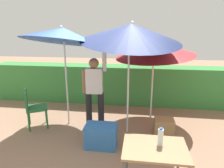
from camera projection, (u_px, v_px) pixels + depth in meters
name	position (u px, v px, depth m)	size (l,w,h in m)	color
ground_plane	(110.00, 139.00, 4.12)	(24.00, 24.00, 0.00)	#937056
hedge_row	(121.00, 84.00, 6.12)	(8.00, 0.70, 1.14)	#38843D
umbrella_rainbow	(131.00, 33.00, 3.87)	(2.03, 2.03, 2.51)	silver
umbrella_orange	(155.00, 49.00, 4.64)	(1.89, 1.88, 2.05)	silver
umbrella_yellow	(63.00, 35.00, 4.29)	(1.81, 1.80, 2.44)	silver
person_vendor	(94.00, 88.00, 4.43)	(0.56, 0.25, 1.88)	black
chair_plastic	(33.00, 106.00, 4.50)	(0.60, 0.60, 0.89)	#236633
cooler_box	(101.00, 136.00, 3.80)	(0.60, 0.37, 0.45)	#2D6BB7
crate_cardboard	(164.00, 126.00, 4.33)	(0.41, 0.33, 0.33)	#9E7A4C
folding_table	(155.00, 154.00, 2.50)	(0.80, 0.60, 0.77)	#4C4C51
bottle_water	(160.00, 137.00, 2.49)	(0.07, 0.07, 0.24)	silver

